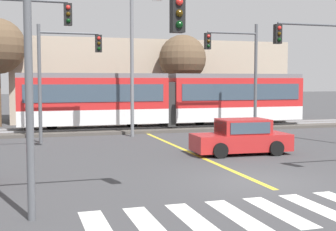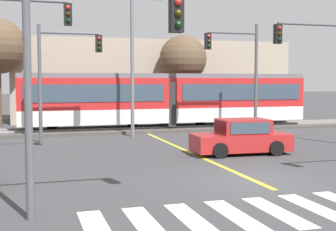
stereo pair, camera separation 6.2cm
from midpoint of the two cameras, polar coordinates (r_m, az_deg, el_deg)
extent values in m
plane|color=#3D3D3F|center=(15.09, 10.79, -7.98)|extent=(200.00, 200.00, 0.00)
cube|color=#4C4742|center=(29.83, -3.51, -1.65)|extent=(120.00, 4.00, 0.18)
cube|color=#939399|center=(29.12, -3.18, -1.51)|extent=(120.00, 0.08, 0.10)
cube|color=#939399|center=(30.52, -3.83, -1.25)|extent=(120.00, 0.08, 0.10)
cube|color=silver|center=(29.21, -9.20, -0.07)|extent=(9.00, 2.60, 0.90)
cube|color=red|center=(29.13, -9.23, 2.68)|extent=(9.00, 2.60, 1.90)
cube|color=#384756|center=(27.83, -8.86, 2.71)|extent=(8.28, 0.04, 1.04)
cube|color=slate|center=(29.12, -9.26, 4.82)|extent=(9.00, 2.39, 0.28)
cylinder|color=black|center=(29.68, -4.45, -0.83)|extent=(0.70, 0.20, 0.70)
cylinder|color=black|center=(29.01, -14.03, -1.06)|extent=(0.70, 0.20, 0.70)
cube|color=silver|center=(31.91, 7.96, 0.31)|extent=(9.00, 2.60, 0.90)
cube|color=red|center=(31.84, 7.98, 2.83)|extent=(9.00, 2.60, 1.90)
cube|color=#384756|center=(30.65, 9.03, 2.85)|extent=(8.28, 0.04, 1.04)
cube|color=slate|center=(31.83, 8.00, 4.79)|extent=(9.00, 2.39, 0.28)
cylinder|color=black|center=(33.06, 11.84, -0.38)|extent=(0.70, 0.20, 0.70)
cylinder|color=black|center=(30.98, 3.79, -0.61)|extent=(0.70, 0.20, 0.70)
cube|color=#2D2D2D|center=(30.17, -0.24, 1.46)|extent=(0.50, 2.34, 2.80)
cube|color=silver|center=(10.47, -8.69, -13.48)|extent=(0.58, 2.80, 0.01)
cube|color=silver|center=(10.68, -2.69, -13.07)|extent=(0.58, 2.80, 0.01)
cube|color=silver|center=(11.00, 2.99, -12.56)|extent=(0.58, 2.80, 0.01)
cube|color=silver|center=(11.41, 8.29, -11.97)|extent=(0.58, 2.80, 0.01)
cube|color=silver|center=(11.92, 13.16, -11.33)|extent=(0.58, 2.80, 0.01)
cube|color=silver|center=(12.49, 17.59, -10.69)|extent=(0.58, 2.80, 0.01)
cube|color=gold|center=(20.82, 2.60, -4.49)|extent=(0.20, 14.95, 0.01)
cube|color=#B22323|center=(20.52, 8.76, -3.22)|extent=(4.27, 1.88, 0.72)
cube|color=#B22323|center=(20.48, 9.04, -1.32)|extent=(2.16, 1.61, 0.64)
cube|color=#384756|center=(20.11, 6.43, -1.40)|extent=(0.16, 1.43, 0.52)
cube|color=#384756|center=(19.77, 9.94, -1.53)|extent=(1.79, 0.12, 0.48)
cylinder|color=black|center=(19.30, 6.31, -4.26)|extent=(0.65, 0.25, 0.64)
cylinder|color=black|center=(20.88, 4.65, -3.60)|extent=(0.65, 0.25, 0.64)
cylinder|color=black|center=(20.32, 12.98, -3.91)|extent=(0.65, 0.25, 0.64)
cylinder|color=black|center=(21.83, 10.92, -3.32)|extent=(0.65, 0.25, 0.64)
cylinder|color=#515459|center=(24.54, -15.45, 3.72)|extent=(0.18, 0.18, 6.00)
cylinder|color=#515459|center=(24.74, -12.04, 9.80)|extent=(3.00, 0.12, 0.12)
cube|color=black|center=(24.88, -8.54, 8.66)|extent=(0.32, 0.28, 0.90)
sphere|color=red|center=(24.75, -8.50, 9.31)|extent=(0.18, 0.18, 0.18)
sphere|color=#3A2706|center=(24.73, -8.49, 8.69)|extent=(0.18, 0.18, 0.18)
sphere|color=black|center=(24.71, -8.48, 8.06)|extent=(0.18, 0.18, 0.18)
cylinder|color=#515459|center=(23.67, 17.43, 10.52)|extent=(4.00, 0.12, 0.12)
cube|color=black|center=(22.56, 13.15, 9.64)|extent=(0.32, 0.28, 0.90)
sphere|color=red|center=(22.45, 13.35, 10.36)|extent=(0.18, 0.18, 0.18)
sphere|color=#3A2706|center=(22.43, 13.34, 9.67)|extent=(0.18, 0.18, 0.18)
sphere|color=black|center=(22.40, 13.33, 8.99)|extent=(0.18, 0.18, 0.18)
cylinder|color=#515459|center=(10.96, -16.71, 2.09)|extent=(0.18, 0.18, 5.61)
cube|color=black|center=(11.62, 1.00, 12.27)|extent=(0.32, 0.28, 0.90)
sphere|color=red|center=(11.52, 1.24, 13.70)|extent=(0.18, 0.18, 0.18)
sphere|color=#3A2706|center=(11.48, 1.24, 12.37)|extent=(0.18, 0.18, 0.18)
sphere|color=black|center=(11.45, 1.24, 11.03)|extent=(0.18, 0.18, 0.18)
cylinder|color=#515459|center=(27.58, 10.56, 4.27)|extent=(0.18, 0.18, 6.40)
cylinder|color=#515459|center=(27.05, 7.78, 9.94)|extent=(3.00, 0.12, 0.12)
cube|color=black|center=(26.42, 4.78, 9.01)|extent=(0.32, 0.28, 0.90)
sphere|color=red|center=(26.30, 4.90, 9.62)|extent=(0.18, 0.18, 0.18)
sphere|color=#3A2706|center=(26.28, 4.90, 9.04)|extent=(0.18, 0.18, 0.18)
sphere|color=black|center=(26.26, 4.90, 8.45)|extent=(0.18, 0.18, 0.18)
cylinder|color=#515459|center=(20.06, -18.08, 13.27)|extent=(4.00, 0.12, 0.12)
cube|color=black|center=(20.06, -12.19, 11.95)|extent=(0.32, 0.28, 0.90)
sphere|color=red|center=(19.95, -12.17, 12.77)|extent=(0.18, 0.18, 0.18)
sphere|color=#3A2706|center=(19.91, -12.16, 12.00)|extent=(0.18, 0.18, 0.18)
sphere|color=black|center=(19.87, -12.14, 11.23)|extent=(0.18, 0.18, 0.18)
cylinder|color=slate|center=(26.48, -4.48, 6.18)|extent=(0.20, 0.20, 8.11)
cylinder|color=brown|center=(35.24, 1.73, 2.48)|extent=(0.32, 0.32, 4.10)
sphere|color=brown|center=(35.26, 1.74, 6.96)|extent=(3.54, 3.54, 3.54)
cube|color=tan|center=(39.00, -2.19, 4.30)|extent=(22.19, 6.00, 6.34)
camera|label=1|loc=(0.03, -90.08, -0.01)|focal=50.00mm
camera|label=2|loc=(0.03, 89.92, 0.01)|focal=50.00mm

